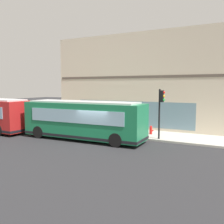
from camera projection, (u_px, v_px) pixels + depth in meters
name	position (u px, v px, depth m)	size (l,w,h in m)	color
ground	(97.00, 143.00, 18.76)	(120.00, 120.00, 0.00)	#262628
sidewalk_curb	(123.00, 132.00, 22.73)	(3.85, 40.00, 0.15)	#B2ADA3
building_corner	(145.00, 83.00, 27.10)	(7.22, 17.16, 9.30)	beige
city_bus_nearside	(83.00, 120.00, 19.88)	(2.84, 10.11, 3.07)	#197247
traffic_light_near_corner	(161.00, 104.00, 19.28)	(0.32, 0.49, 3.88)	black
fire_hydrant	(151.00, 130.00, 21.44)	(0.35, 0.35, 0.74)	red
pedestrian_near_building_entrance	(77.00, 116.00, 26.17)	(0.32, 0.32, 1.76)	gold
pedestrian_walking_along_curb	(138.00, 124.00, 20.52)	(0.32, 0.32, 1.81)	#99994C
pedestrian_by_light_pole	(78.00, 118.00, 24.18)	(0.32, 0.32, 1.80)	#8C3F8C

